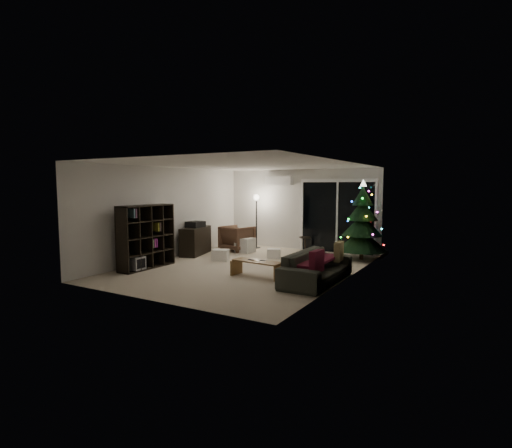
{
  "coord_description": "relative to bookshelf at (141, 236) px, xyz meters",
  "views": [
    {
      "loc": [
        5.05,
        -8.22,
        2.02
      ],
      "look_at": [
        0.1,
        0.3,
        1.05
      ],
      "focal_mm": 28.0,
      "sensor_mm": 36.0,
      "label": 1
    }
  ],
  "objects": [
    {
      "name": "room",
      "position": [
        2.71,
        2.76,
        0.25
      ],
      "size": [
        6.5,
        7.51,
        2.6
      ],
      "color": "beige",
      "rests_on": "ground"
    },
    {
      "name": "bookshelf",
      "position": [
        0.0,
        0.0,
        0.0
      ],
      "size": [
        0.65,
        1.58,
        1.54
      ],
      "primitive_type": null,
      "rotation": [
        0.0,
        0.0,
        -0.17
      ],
      "color": "black",
      "rests_on": "floor"
    },
    {
      "name": "media_cabinet",
      "position": [
        0.0,
        2.11,
        -0.37
      ],
      "size": [
        0.8,
        1.35,
        0.8
      ],
      "primitive_type": "cube",
      "rotation": [
        0.0,
        0.0,
        0.27
      ],
      "color": "black",
      "rests_on": "floor"
    },
    {
      "name": "stereo",
      "position": [
        0.0,
        2.11,
        0.11
      ],
      "size": [
        0.4,
        0.48,
        0.17
      ],
      "primitive_type": "cube",
      "color": "black",
      "rests_on": "media_cabinet"
    },
    {
      "name": "armchair",
      "position": [
        0.69,
        3.28,
        -0.38
      ],
      "size": [
        0.97,
        0.99,
        0.78
      ],
      "primitive_type": "imported",
      "rotation": [
        0.0,
        0.0,
        2.96
      ],
      "color": "brown",
      "rests_on": "floor"
    },
    {
      "name": "ottoman",
      "position": [
        1.05,
        3.15,
        -0.55
      ],
      "size": [
        0.5,
        0.5,
        0.43
      ],
      "primitive_type": "cube",
      "rotation": [
        0.0,
        0.0,
        -0.06
      ],
      "color": "silver",
      "rests_on": "floor"
    },
    {
      "name": "cardboard_box_a",
      "position": [
        1.18,
        1.68,
        -0.62
      ],
      "size": [
        0.5,
        0.44,
        0.3
      ],
      "primitive_type": "cube",
      "rotation": [
        0.0,
        0.0,
        0.35
      ],
      "color": "silver",
      "rests_on": "floor"
    },
    {
      "name": "cardboard_box_b",
      "position": [
        2.25,
        2.73,
        -0.64
      ],
      "size": [
        0.45,
        0.41,
        0.26
      ],
      "primitive_type": "cube",
      "rotation": [
        0.0,
        0.0,
        0.44
      ],
      "color": "silver",
      "rests_on": "floor"
    },
    {
      "name": "side_table",
      "position": [
        2.56,
        4.17,
        -0.54
      ],
      "size": [
        0.47,
        0.47,
        0.45
      ],
      "primitive_type": "cylinder",
      "rotation": [
        0.0,
        0.0,
        -0.39
      ],
      "color": "black",
      "rests_on": "floor"
    },
    {
      "name": "floor_lamp",
      "position": [
        0.94,
        4.03,
        0.05
      ],
      "size": [
        0.26,
        0.26,
        1.65
      ],
      "primitive_type": "cylinder",
      "color": "black",
      "rests_on": "floor"
    },
    {
      "name": "sofa",
      "position": [
        4.3,
        0.73,
        -0.45
      ],
      "size": [
        0.85,
        2.17,
        0.63
      ],
      "primitive_type": "imported",
      "rotation": [
        0.0,
        0.0,
        1.57
      ],
      "color": "#26291F",
      "rests_on": "floor"
    },
    {
      "name": "sofa_throw",
      "position": [
        4.2,
        0.73,
        -0.31
      ],
      "size": [
        0.68,
        1.56,
        0.05
      ],
      "primitive_type": "cube",
      "color": "#460E1C",
      "rests_on": "sofa"
    },
    {
      "name": "cushion_a",
      "position": [
        4.55,
        1.38,
        -0.2
      ],
      "size": [
        0.16,
        0.43,
        0.42
      ],
      "primitive_type": "cube",
      "rotation": [
        0.0,
        0.0,
        0.09
      ],
      "color": "#948550",
      "rests_on": "sofa"
    },
    {
      "name": "cushion_b",
      "position": [
        4.55,
        0.08,
        -0.2
      ],
      "size": [
        0.15,
        0.42,
        0.42
      ],
      "primitive_type": "cube",
      "rotation": [
        0.0,
        0.0,
        -0.07
      ],
      "color": "#460E1C",
      "rests_on": "sofa"
    },
    {
      "name": "coffee_table",
      "position": [
        3.0,
        0.5,
        -0.59
      ],
      "size": [
        1.18,
        0.51,
        0.36
      ],
      "primitive_type": null,
      "rotation": [
        0.0,
        0.0,
        -0.09
      ],
      "color": "brown",
      "rests_on": "floor"
    },
    {
      "name": "remote_a",
      "position": [
        2.85,
        0.5,
        -0.4
      ],
      "size": [
        0.14,
        0.04,
        0.02
      ],
      "primitive_type": "cube",
      "color": "black",
      "rests_on": "coffee_table"
    },
    {
      "name": "remote_b",
      "position": [
        3.1,
        0.55,
        -0.4
      ],
      "size": [
        0.14,
        0.08,
        0.02
      ],
      "primitive_type": "cube",
      "rotation": [
        0.0,
        0.0,
        0.35
      ],
      "color": "slate",
      "rests_on": "coffee_table"
    },
    {
      "name": "christmas_tree",
      "position": [
        4.4,
        3.75,
        0.31
      ],
      "size": [
        1.51,
        1.51,
        2.16
      ],
      "primitive_type": "cone",
      "rotation": [
        0.0,
        0.0,
        -0.14
      ],
      "color": "black",
      "rests_on": "floor"
    }
  ]
}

